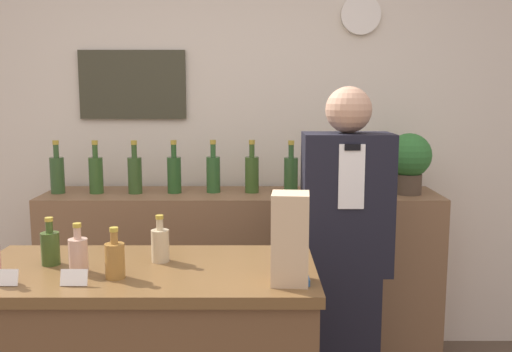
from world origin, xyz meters
TOP-DOWN VIEW (x-y plane):
  - back_wall at (-0.00, 2.00)m, footprint 5.20×0.09m
  - back_shelf at (0.07, 1.71)m, footprint 2.26×0.46m
  - shopkeeper at (0.57, 1.10)m, footprint 0.41×0.26m
  - potted_plant at (1.02, 1.68)m, footprint 0.25×0.25m
  - paper_bag at (0.27, 0.34)m, footprint 0.13×0.13m
  - tape_dispenser at (0.29, 0.33)m, footprint 0.09×0.06m
  - price_card_left at (-0.69, 0.31)m, footprint 0.09×0.02m
  - price_card_right at (-0.45, 0.31)m, footprint 0.09×0.02m
  - counter_bottle_1 at (-0.61, 0.55)m, footprint 0.07×0.07m
  - counter_bottle_2 at (-0.48, 0.45)m, footprint 0.07×0.07m
  - counter_bottle_3 at (-0.34, 0.39)m, footprint 0.07×0.07m
  - counter_bottle_4 at (-0.21, 0.59)m, footprint 0.07×0.07m
  - shelf_bottle_0 at (-0.98, 1.70)m, footprint 0.08×0.08m
  - shelf_bottle_1 at (-0.76, 1.70)m, footprint 0.08×0.08m
  - shelf_bottle_2 at (-0.54, 1.70)m, footprint 0.08×0.08m
  - shelf_bottle_3 at (-0.32, 1.71)m, footprint 0.08×0.08m
  - shelf_bottle_4 at (-0.09, 1.73)m, footprint 0.08×0.08m
  - shelf_bottle_5 at (0.13, 1.72)m, footprint 0.08×0.08m
  - shelf_bottle_6 at (0.35, 1.69)m, footprint 0.08×0.08m
  - shelf_bottle_7 at (0.57, 1.70)m, footprint 0.08×0.08m
  - shelf_bottle_8 at (0.80, 1.70)m, footprint 0.08×0.08m

SIDE VIEW (x-z plane):
  - back_shelf at x=0.07m, z-range 0.00..1.02m
  - shopkeeper at x=0.57m, z-range 0.00..1.62m
  - tape_dispenser at x=0.29m, z-range 0.95..1.02m
  - price_card_left at x=-0.69m, z-range 0.96..1.01m
  - price_card_right at x=-0.45m, z-range 0.96..1.01m
  - counter_bottle_1 at x=-0.61m, z-range 0.94..1.12m
  - counter_bottle_2 at x=-0.48m, z-range 0.94..1.12m
  - counter_bottle_3 at x=-0.34m, z-range 0.94..1.12m
  - counter_bottle_4 at x=-0.21m, z-range 0.94..1.12m
  - paper_bag at x=0.27m, z-range 0.96..1.27m
  - shelf_bottle_0 at x=-0.98m, z-range 0.98..1.29m
  - shelf_bottle_1 at x=-0.76m, z-range 0.98..1.29m
  - shelf_bottle_2 at x=-0.54m, z-range 0.98..1.29m
  - shelf_bottle_3 at x=-0.32m, z-range 0.98..1.29m
  - shelf_bottle_4 at x=-0.09m, z-range 0.98..1.29m
  - shelf_bottle_5 at x=0.13m, z-range 0.98..1.29m
  - shelf_bottle_6 at x=0.35m, z-range 0.98..1.29m
  - shelf_bottle_7 at x=0.57m, z-range 0.98..1.29m
  - shelf_bottle_8 at x=0.80m, z-range 0.98..1.29m
  - potted_plant at x=1.02m, z-range 1.04..1.39m
  - back_wall at x=0.00m, z-range 0.00..2.70m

